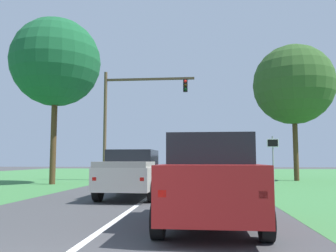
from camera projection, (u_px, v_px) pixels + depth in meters
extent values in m
plane|color=#424244|center=(152.00, 195.00, 15.05)|extent=(120.00, 120.00, 0.00)
cube|color=maroon|center=(210.00, 187.00, 8.01)|extent=(2.04, 4.67, 1.04)
cube|color=black|center=(209.00, 150.00, 8.32)|extent=(1.78, 2.90, 0.64)
cube|color=red|center=(162.00, 194.00, 5.83)|extent=(0.14, 0.06, 0.12)
cube|color=red|center=(263.00, 195.00, 5.66)|extent=(0.14, 0.06, 0.12)
cylinder|color=black|center=(172.00, 202.00, 9.49)|extent=(0.25, 0.72, 0.72)
cylinder|color=black|center=(247.00, 203.00, 9.28)|extent=(0.25, 0.72, 0.72)
cylinder|color=black|center=(158.00, 220.00, 6.64)|extent=(0.25, 0.72, 0.72)
cylinder|color=black|center=(266.00, 222.00, 6.43)|extent=(0.25, 0.72, 0.72)
cube|color=#B7B2A8|center=(134.00, 177.00, 14.13)|extent=(2.11, 5.11, 0.83)
cube|color=black|center=(133.00, 158.00, 13.95)|extent=(1.79, 1.97, 0.65)
cube|color=#9C978F|center=(125.00, 164.00, 12.63)|extent=(1.93, 1.97, 0.20)
cube|color=red|center=(94.00, 179.00, 11.76)|extent=(0.14, 0.06, 0.12)
cube|color=red|center=(142.00, 179.00, 11.56)|extent=(0.14, 0.06, 0.12)
cylinder|color=black|center=(120.00, 184.00, 15.76)|extent=(0.26, 0.81, 0.80)
cylinder|color=black|center=(164.00, 185.00, 15.52)|extent=(0.26, 0.81, 0.80)
cylinder|color=black|center=(98.00, 190.00, 12.66)|extent=(0.26, 0.81, 0.80)
cylinder|color=black|center=(152.00, 191.00, 12.42)|extent=(0.26, 0.81, 0.80)
cylinder|color=brown|center=(105.00, 126.00, 26.10)|extent=(0.24, 0.24, 8.06)
cube|color=#4C3D2B|center=(150.00, 79.00, 26.12)|extent=(6.64, 0.16, 0.16)
cube|color=black|center=(185.00, 86.00, 25.81)|extent=(0.32, 0.28, 0.90)
sphere|color=red|center=(185.00, 81.00, 25.69)|extent=(0.22, 0.22, 0.22)
sphere|color=black|center=(185.00, 85.00, 25.67)|extent=(0.22, 0.22, 0.22)
sphere|color=black|center=(185.00, 89.00, 25.64)|extent=(0.22, 0.22, 0.22)
cylinder|color=gray|center=(273.00, 162.00, 18.17)|extent=(0.08, 0.08, 2.71)
cube|color=white|center=(273.00, 143.00, 18.24)|extent=(0.60, 0.03, 0.44)
cube|color=black|center=(273.00, 143.00, 18.22)|extent=(0.52, 0.01, 0.36)
cylinder|color=#4C351E|center=(296.00, 147.00, 25.40)|extent=(0.36, 0.36, 4.81)
sphere|color=#2F5423|center=(293.00, 84.00, 25.84)|extent=(5.86, 5.86, 5.86)
cube|color=maroon|center=(216.00, 170.00, 25.68)|extent=(4.70, 1.93, 0.84)
cube|color=black|center=(220.00, 160.00, 25.73)|extent=(2.83, 1.68, 0.62)
cube|color=red|center=(186.00, 169.00, 26.70)|extent=(0.06, 0.14, 0.12)
cube|color=red|center=(184.00, 170.00, 25.20)|extent=(0.06, 0.14, 0.12)
cylinder|color=black|center=(236.00, 175.00, 26.40)|extent=(0.68, 0.23, 0.68)
cylinder|color=black|center=(238.00, 176.00, 24.57)|extent=(0.68, 0.23, 0.68)
cylinder|color=black|center=(197.00, 175.00, 26.72)|extent=(0.68, 0.23, 0.68)
cylinder|color=black|center=(196.00, 176.00, 24.89)|extent=(0.68, 0.23, 0.68)
cylinder|color=#4C351E|center=(53.00, 139.00, 21.79)|extent=(0.36, 0.36, 5.56)
sphere|color=#195A31|center=(56.00, 62.00, 22.26)|extent=(5.58, 5.58, 5.58)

